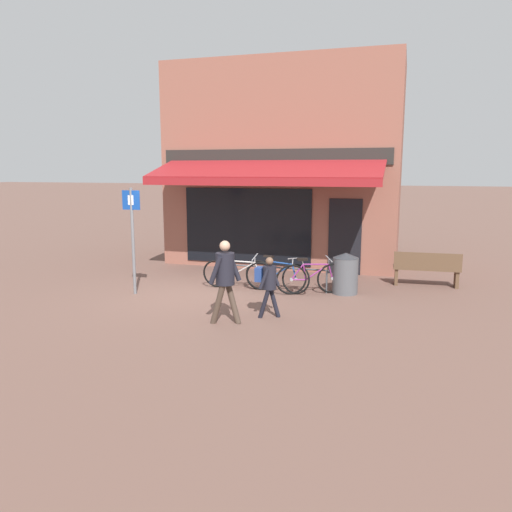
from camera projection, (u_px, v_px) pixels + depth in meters
ground_plane at (200, 292)px, 11.89m from camera, size 160.00×160.00×0.00m
shop_front at (285, 166)px, 15.42m from camera, size 6.92×4.79×6.01m
bike_rack_rail at (277, 271)px, 12.06m from camera, size 2.50×0.04×0.57m
bicycle_silver at (238, 274)px, 12.14m from camera, size 1.83×0.52×0.88m
bicycle_blue at (277, 276)px, 11.92m from camera, size 1.70×0.52×0.87m
bicycle_purple at (312, 278)px, 11.64m from camera, size 1.61×0.83×0.89m
pedestrian_adult at (225, 274)px, 9.35m from camera, size 0.59×0.51×1.61m
pedestrian_child at (268, 280)px, 9.76m from camera, size 0.49×0.44×1.22m
litter_bin at (345, 273)px, 11.70m from camera, size 0.61×0.61×0.97m
parking_sign at (132, 230)px, 11.48m from camera, size 0.44×0.07×2.48m
park_bench at (427, 268)px, 12.41m from camera, size 1.62×0.51×0.87m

